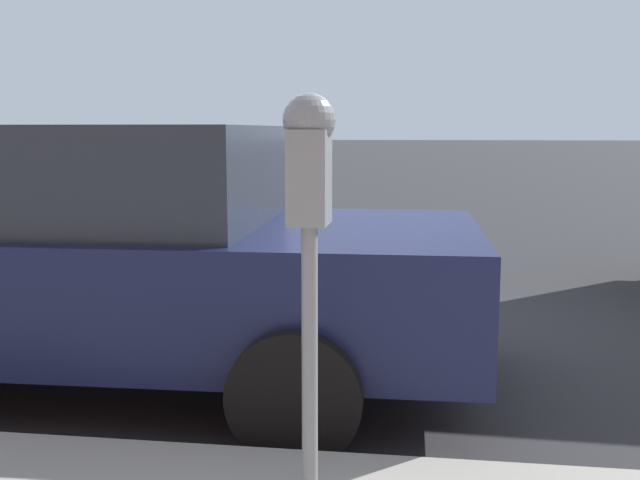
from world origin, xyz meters
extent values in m
plane|color=#2B2B2D|center=(0.00, 0.00, 0.00)|extent=(220.00, 220.00, 0.00)
cylinder|color=gray|center=(-2.57, -0.72, 0.69)|extent=(0.06, 0.06, 1.03)
cube|color=gray|center=(-2.57, -0.72, 1.38)|extent=(0.20, 0.14, 0.34)
sphere|color=gray|center=(-2.57, -0.72, 1.58)|extent=(0.19, 0.19, 0.19)
cube|color=gold|center=(-2.47, -0.72, 1.34)|extent=(0.01, 0.11, 0.12)
cube|color=black|center=(-2.47, -0.72, 1.46)|extent=(0.01, 0.10, 0.08)
cube|color=#14193D|center=(-0.99, 0.97, 0.66)|extent=(2.05, 4.88, 0.67)
cube|color=#232833|center=(-0.99, 1.16, 1.28)|extent=(1.77, 2.75, 0.58)
cylinder|color=black|center=(0.02, -0.51, 0.32)|extent=(0.23, 0.64, 0.64)
cylinder|color=black|center=(-1.92, -0.55, 0.32)|extent=(0.23, 0.64, 0.64)
camera|label=1|loc=(-5.22, -1.13, 1.55)|focal=42.00mm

